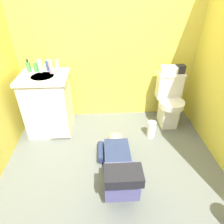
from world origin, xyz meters
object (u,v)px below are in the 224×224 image
Objects in this scene: person_plumber at (118,166)px; tissue_box at (169,70)px; faucet at (45,67)px; bottle_clear at (40,66)px; toiletry_bag at (180,69)px; bottle_blue at (48,65)px; bottle_pink at (51,67)px; bottle_white at (57,67)px; vanity_cabinet at (49,104)px; toilet at (169,101)px; bottle_green at (36,67)px; soap_dispenser at (29,67)px; paper_towel_roll at (151,129)px.

tissue_box is at bearing 54.78° from person_plumber.
faucet is 0.06m from bottle_clear.
bottle_blue is at bearing -179.94° from toiletry_bag.
bottle_white is (0.08, -0.00, 0.00)m from bottle_pink.
bottle_white is at bearing 21.25° from vanity_cabinet.
bottle_clear is (-1.71, 0.04, 0.53)m from toilet.
person_plumber is at bearing -52.56° from bottle_blue.
toiletry_bag is at bearing 3.15° from bottle_pink.
faucet reaches higher than vanity_cabinet.
bottle_green is at bearing 132.79° from person_plumber.
tissue_box is at bearing 3.77° from bottle_white.
tissue_box is 1.67m from bottle_clear.
toiletry_bag is (1.77, 0.02, -0.06)m from faucet.
bottle_white is at bearing -2.01° from bottle_pink.
vanity_cabinet is at bearing -67.92° from bottle_clear.
bottle_green is (-0.11, 0.14, 0.46)m from vanity_cabinet.
bottle_pink reaches higher than toilet.
bottle_clear is 0.97× the size of bottle_pink.
bottle_white is at bearing -8.79° from soap_dispenser.
soap_dispenser reaches higher than bottle_green.
toilet is at bearing -2.22° from bottle_green.
paper_towel_roll is at bearing -10.21° from vanity_cabinet.
toiletry_bag is 1.73m from bottle_blue.
bottle_white is (0.13, -0.09, 0.02)m from bottle_blue.
bottle_pink reaches higher than paper_towel_roll.
bottle_green is 0.71× the size of bottle_pink.
vanity_cabinet reaches higher than paper_towel_roll.
vanity_cabinet is 1.42m from paper_towel_roll.
paper_towel_roll is (1.41, -0.36, -0.78)m from bottle_clear.
faucet is 0.81× the size of toiletry_bag.
bottle_blue is at bearing 176.87° from toilet.
bottle_pink is (-0.77, 0.98, 0.73)m from person_plumber.
vanity_cabinet is at bearing -177.48° from toilet.
bottle_clear is (-0.04, -0.03, 0.03)m from faucet.
toilet is 7.50× the size of faucet.
person_plumber is at bearing -48.34° from bottle_clear.
tissue_box is 1.77× the size of toiletry_bag.
bottle_green reaches higher than person_plumber.
bottle_blue is at bearing 18.94° from faucet.
tissue_box is at bearing 5.77° from vanity_cabinet.
vanity_cabinet is at bearing -158.75° from bottle_white.
bottle_blue reaches higher than person_plumber.
vanity_cabinet is 0.50m from bottle_clear.
bottle_green is (-1.88, -0.02, 0.07)m from toiletry_bag.
toiletry_bag is at bearing 45.35° from paper_towel_roll.
vanity_cabinet is 4.90× the size of bottle_pink.
bottle_white is at bearing -14.37° from bottle_green.
bottle_pink is at bearing -10.70° from soap_dispenser.
toilet is 1.74m from faucet.
soap_dispenser is 1.78m from paper_towel_roll.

